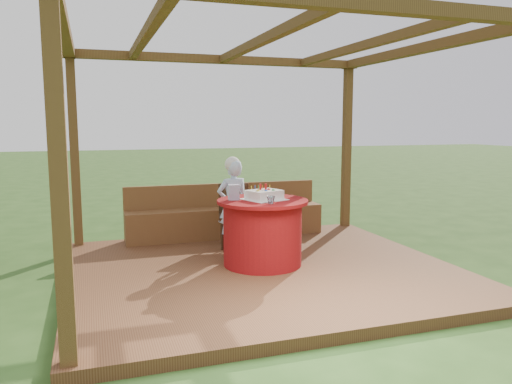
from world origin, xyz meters
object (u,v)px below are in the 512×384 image
table (263,232)px  bench (226,219)px  chair (234,212)px  gift_bag (234,192)px  birthday_cake (264,195)px  elderly_woman (233,203)px  drinking_glass (271,200)px

table → bench: bearing=91.2°
bench → chair: chair is taller
table → gift_bag: 0.60m
birthday_cake → table: bearing=-163.8°
chair → gift_bag: bearing=-105.8°
table → chair: chair is taller
table → chair: size_ratio=1.26×
bench → chair: 0.63m
elderly_woman → table: bearing=-80.7°
table → drinking_glass: (-0.01, -0.32, 0.44)m
bench → drinking_glass: bearing=-89.4°
chair → elderly_woman: 0.26m
chair → gift_bag: size_ratio=4.71×
chair → elderly_woman: elderly_woman is taller
table → chair: bearing=93.8°
drinking_glass → gift_bag: bearing=127.9°
bench → table: (0.03, -1.62, 0.14)m
elderly_woman → gift_bag: (-0.20, -0.75, 0.25)m
elderly_woman → birthday_cake: elderly_woman is taller
table → gift_bag: size_ratio=5.94×
elderly_woman → drinking_glass: size_ratio=13.09×
birthday_cake → bench: bearing=92.0°
table → gift_bag: bearing=164.8°
bench → elderly_woman: 0.87m
bench → gift_bag: bearing=-101.2°
chair → birthday_cake: birthday_cake is taller
chair → gift_bag: (-0.27, -0.94, 0.41)m
chair → drinking_glass: bearing=-87.6°
table → chair: (-0.07, 1.04, 0.07)m
chair → elderly_woman: (-0.07, -0.19, 0.16)m
gift_bag → table: bearing=-8.8°
gift_bag → drinking_glass: (0.32, -0.42, -0.05)m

